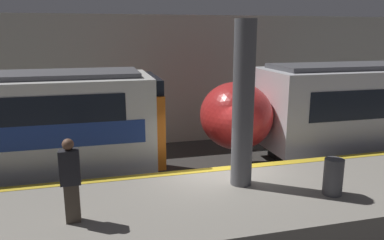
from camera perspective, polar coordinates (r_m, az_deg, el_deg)
name	(u,v)px	position (r m, az deg, el deg)	size (l,w,h in m)	color
ground_plane	(218,202)	(10.92, 4.03, -12.37)	(120.00, 120.00, 0.00)	#33302D
platform	(243,214)	(9.19, 7.74, -13.99)	(40.00, 3.57, 1.07)	gray
station_rear_barrier	(173,81)	(15.95, -2.94, 6.00)	(50.00, 0.15, 5.40)	#B2AD9E
support_pillar_near	(243,105)	(8.90, 7.80, 2.25)	(0.51, 0.51, 3.96)	#56565B
person_waiting	(71,179)	(7.67, -18.02, -8.50)	(0.38, 0.24, 1.70)	#473D33
trash_bin	(333,177)	(9.26, 20.71, -8.09)	(0.44, 0.44, 0.85)	#4C4C51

